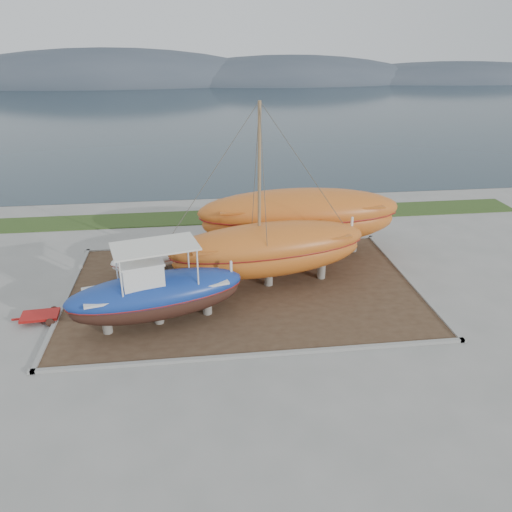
{
  "coord_description": "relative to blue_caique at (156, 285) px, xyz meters",
  "views": [
    {
      "loc": [
        -2.22,
        -19.41,
        12.49
      ],
      "look_at": [
        0.68,
        4.0,
        1.9
      ],
      "focal_mm": 35.0,
      "sensor_mm": 36.0,
      "label": 1
    }
  ],
  "objects": [
    {
      "name": "grass_strip",
      "position": [
        4.25,
        14.44,
        -1.97
      ],
      "size": [
        44.0,
        3.0,
        0.08
      ],
      "primitive_type": "cube",
      "color": "#284219",
      "rests_on": "ground"
    },
    {
      "name": "ground",
      "position": [
        4.25,
        -1.06,
        -2.01
      ],
      "size": [
        140.0,
        140.0,
        0.0
      ],
      "primitive_type": "plane",
      "color": "gray",
      "rests_on": "ground"
    },
    {
      "name": "white_dinghy",
      "position": [
        -0.83,
        5.47,
        -1.33
      ],
      "size": [
        4.44,
        2.69,
        1.25
      ],
      "primitive_type": null,
      "rotation": [
        0.0,
        0.0,
        0.29
      ],
      "color": "silver",
      "rests_on": "dirt_patch"
    },
    {
      "name": "orange_sailboat",
      "position": [
        5.65,
        3.17,
        2.84
      ],
      "size": [
        10.93,
        4.73,
        9.59
      ],
      "primitive_type": null,
      "rotation": [
        0.0,
        0.0,
        0.16
      ],
      "color": "#BC5C1D",
      "rests_on": "dirt_patch"
    },
    {
      "name": "mountain_ridge",
      "position": [
        4.25,
        123.94,
        -2.01
      ],
      "size": [
        200.0,
        36.0,
        20.0
      ],
      "primitive_type": null,
      "color": "#333D49",
      "rests_on": "ground"
    },
    {
      "name": "red_trailer",
      "position": [
        -5.6,
        0.93,
        -1.83
      ],
      "size": [
        2.63,
        1.46,
        0.36
      ],
      "primitive_type": null,
      "rotation": [
        0.0,
        0.0,
        0.08
      ],
      "color": "#B11613",
      "rests_on": "ground"
    },
    {
      "name": "sea",
      "position": [
        4.25,
        68.94,
        -2.01
      ],
      "size": [
        260.0,
        100.0,
        0.04
      ],
      "primitive_type": null,
      "color": "#1C2D38",
      "rests_on": "ground"
    },
    {
      "name": "orange_bare_hull",
      "position": [
        8.04,
        7.04,
        0.02
      ],
      "size": [
        12.09,
        3.66,
        3.96
      ],
      "primitive_type": null,
      "rotation": [
        0.0,
        0.0,
        -0.0
      ],
      "color": "#BC5C1D",
      "rests_on": "dirt_patch"
    },
    {
      "name": "blue_caique",
      "position": [
        0.0,
        0.0,
        0.0
      ],
      "size": [
        8.49,
        4.42,
        3.91
      ],
      "primitive_type": null,
      "rotation": [
        0.0,
        0.0,
        0.24
      ],
      "color": "navy",
      "rests_on": "dirt_patch"
    },
    {
      "name": "dirt_patch",
      "position": [
        4.25,
        2.94,
        -1.98
      ],
      "size": [
        18.0,
        12.0,
        0.06
      ],
      "primitive_type": "cube",
      "color": "#422D1E",
      "rests_on": "ground"
    },
    {
      "name": "curb_frame",
      "position": [
        4.25,
        2.94,
        -1.94
      ],
      "size": [
        18.6,
        12.6,
        0.15
      ],
      "primitive_type": null,
      "color": "gray",
      "rests_on": "ground"
    }
  ]
}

